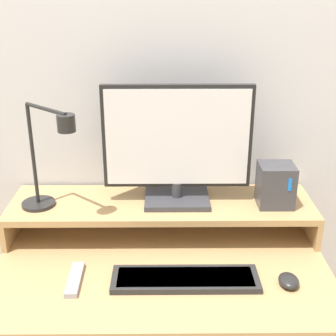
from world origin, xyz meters
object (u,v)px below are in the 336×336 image
(router_dock, at_px, (276,185))
(mouse, at_px, (289,281))
(desk_lamp, at_px, (48,162))
(keyboard, at_px, (185,279))
(monitor, at_px, (177,145))
(remote_control, at_px, (75,279))

(router_dock, bearing_deg, mouse, -92.27)
(desk_lamp, distance_m, keyboard, 0.55)
(monitor, distance_m, keyboard, 0.43)
(monitor, height_order, router_dock, monitor)
(monitor, xyz_separation_m, desk_lamp, (-0.41, -0.08, -0.02))
(monitor, height_order, keyboard, monitor)
(monitor, xyz_separation_m, router_dock, (0.33, -0.03, -0.13))
(desk_lamp, height_order, mouse, desk_lamp)
(mouse, bearing_deg, router_dock, 87.73)
(desk_lamp, bearing_deg, monitor, 11.70)
(desk_lamp, relative_size, mouse, 4.64)
(router_dock, distance_m, keyboard, 0.45)
(keyboard, bearing_deg, router_dock, 41.27)
(keyboard, bearing_deg, mouse, -3.53)
(monitor, height_order, desk_lamp, monitor)
(monitor, relative_size, router_dock, 3.40)
(remote_control, bearing_deg, router_dock, 23.02)
(desk_lamp, bearing_deg, keyboard, -27.33)
(desk_lamp, height_order, remote_control, desk_lamp)
(desk_lamp, bearing_deg, router_dock, 4.14)
(monitor, distance_m, mouse, 0.54)
(monitor, distance_m, desk_lamp, 0.41)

